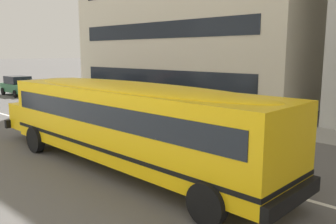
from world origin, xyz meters
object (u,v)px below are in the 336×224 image
object	(u,v)px
parked_car_maroon_far_corner	(97,97)
parked_car_green_near_corner	(18,85)
parked_car_black_mid_block	(48,90)
school_bus	(124,117)

from	to	relation	value
parked_car_maroon_far_corner	parked_car_green_near_corner	world-z (taller)	same
parked_car_maroon_far_corner	parked_car_green_near_corner	xyz separation A→B (m)	(-11.47, 0.08, 0.00)
parked_car_black_mid_block	parked_car_maroon_far_corner	size ratio (longest dim) A/B	0.99
parked_car_maroon_far_corner	parked_car_green_near_corner	distance (m)	11.47
parked_car_maroon_far_corner	parked_car_green_near_corner	bearing A→B (deg)	-177.43
school_bus	parked_car_maroon_far_corner	bearing A→B (deg)	-30.24
parked_car_black_mid_block	parked_car_maroon_far_corner	xyz separation A→B (m)	(5.88, 0.21, 0.00)
parked_car_black_mid_block	parked_car_green_near_corner	world-z (taller)	same
school_bus	parked_car_black_mid_block	size ratio (longest dim) A/B	3.13
school_bus	parked_car_black_mid_block	xyz separation A→B (m)	(-15.99, 6.05, -0.78)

